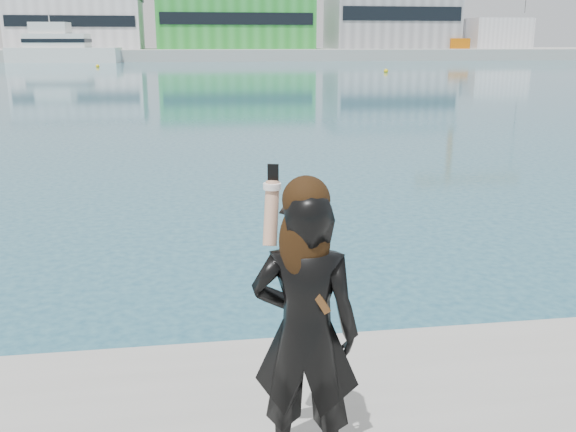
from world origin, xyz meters
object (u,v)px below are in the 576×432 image
(buoy_far, at_px, (98,67))
(buoy_near, at_px, (386,72))
(motor_yacht, at_px, (61,48))
(woman, at_px, (305,325))

(buoy_far, bearing_deg, buoy_near, -30.60)
(buoy_near, xyz_separation_m, buoy_far, (-34.44, 20.37, 0.00))
(buoy_near, bearing_deg, motor_yacht, 135.45)
(motor_yacht, bearing_deg, buoy_near, -36.62)
(buoy_far, relative_size, woman, 0.26)
(buoy_near, bearing_deg, buoy_far, 149.40)
(motor_yacht, bearing_deg, buoy_far, -60.71)
(motor_yacht, distance_m, buoy_far, 23.76)
(motor_yacht, relative_size, buoy_far, 37.41)
(buoy_near, relative_size, woman, 0.26)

